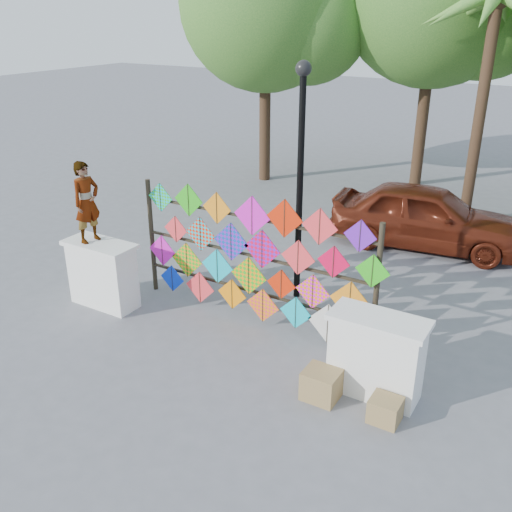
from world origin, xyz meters
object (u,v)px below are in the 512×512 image
kite_rack (254,260)px  sedan (426,216)px  vendor_woman (87,202)px  lamppost (301,163)px

kite_rack → sedan: size_ratio=1.11×
vendor_woman → sedan: 7.74m
vendor_woman → lamppost: bearing=-49.7°
kite_rack → lamppost: 1.96m
sedan → lamppost: (-1.42, -3.89, 1.94)m
kite_rack → vendor_woman: 3.23m
lamppost → vendor_woman: bearing=-145.4°
kite_rack → vendor_woman: bearing=-162.6°
vendor_woman → sedan: (4.62, 6.09, -1.28)m
kite_rack → sedan: bearing=72.4°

